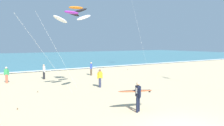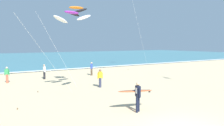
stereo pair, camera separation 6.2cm
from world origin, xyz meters
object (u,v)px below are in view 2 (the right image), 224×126
(kite_arc_amber_distant, at_px, (76,11))
(bystander_green_top, at_px, (7,75))
(bystander_yellow_top, at_px, (100,78))
(surfer_lead, at_px, (137,93))
(kite_arc_violet_mid, at_px, (72,17))
(bystander_blue_top, at_px, (92,69))
(bystander_white_top, at_px, (44,72))

(kite_arc_amber_distant, relative_size, bystander_green_top, 4.30)
(bystander_green_top, bearing_deg, bystander_yellow_top, -45.05)
(kite_arc_amber_distant, xyz_separation_m, bystander_yellow_top, (1.91, -0.54, -5.67))
(surfer_lead, height_order, kite_arc_amber_distant, kite_arc_amber_distant)
(bystander_green_top, bearing_deg, kite_arc_amber_distant, -52.37)
(bystander_green_top, height_order, bystander_yellow_top, same)
(kite_arc_violet_mid, xyz_separation_m, bystander_blue_top, (5.68, 8.17, -4.96))
(kite_arc_amber_distant, xyz_separation_m, bystander_green_top, (-4.67, 6.06, -5.67))
(bystander_white_top, xyz_separation_m, bystander_yellow_top, (2.90, -7.05, 0.00))
(kite_arc_amber_distant, xyz_separation_m, bystander_blue_top, (4.57, 6.40, -5.67))
(kite_arc_violet_mid, xyz_separation_m, bystander_white_top, (0.12, 8.29, -4.96))
(surfer_lead, bearing_deg, kite_arc_violet_mid, 103.96)
(kite_arc_amber_distant, distance_m, bystander_yellow_top, 6.01)
(kite_arc_violet_mid, relative_size, bystander_white_top, 3.88)
(bystander_white_top, bearing_deg, kite_arc_amber_distant, -81.42)
(surfer_lead, bearing_deg, bystander_yellow_top, 77.60)
(kite_arc_violet_mid, bearing_deg, bystander_green_top, 114.46)
(bystander_white_top, bearing_deg, surfer_lead, -84.62)
(kite_arc_amber_distant, bearing_deg, kite_arc_violet_mid, -121.98)
(bystander_yellow_top, bearing_deg, bystander_white_top, 112.34)
(surfer_lead, relative_size, kite_arc_violet_mid, 0.36)
(bystander_green_top, distance_m, bystander_white_top, 3.71)
(kite_arc_violet_mid, relative_size, kite_arc_amber_distant, 0.90)
(kite_arc_amber_distant, relative_size, bystander_yellow_top, 4.30)
(bystander_green_top, bearing_deg, bystander_white_top, 7.03)
(kite_arc_violet_mid, bearing_deg, bystander_white_top, 89.14)
(kite_arc_amber_distant, bearing_deg, bystander_green_top, 127.63)
(surfer_lead, distance_m, bystander_blue_top, 14.67)
(bystander_yellow_top, bearing_deg, surfer_lead, -102.40)
(bystander_yellow_top, bearing_deg, kite_arc_amber_distant, 164.31)
(bystander_green_top, bearing_deg, bystander_blue_top, 2.12)
(bystander_green_top, xyz_separation_m, bystander_yellow_top, (6.58, -6.60, 0.00))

